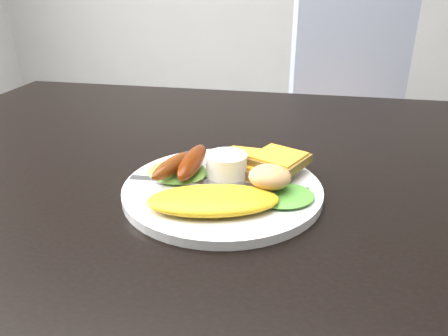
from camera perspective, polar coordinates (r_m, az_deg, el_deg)
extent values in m
cube|color=black|center=(0.69, 1.45, 0.07)|extent=(1.20, 0.80, 0.04)
cube|color=tan|center=(1.59, 15.78, 2.68)|extent=(0.61, 0.61, 0.06)
imported|color=navy|center=(1.13, 0.94, 8.16)|extent=(0.56, 0.43, 1.40)
cylinder|color=white|center=(0.56, -0.20, -2.84)|extent=(0.25, 0.25, 0.01)
ellipsoid|color=#508A32|center=(0.59, -6.10, -0.48)|extent=(0.11, 0.10, 0.01)
ellipsoid|color=#3A8620|center=(0.53, 7.77, -3.57)|extent=(0.10, 0.09, 0.01)
ellipsoid|color=#E0AB09|center=(0.50, -1.44, -4.22)|extent=(0.17, 0.11, 0.02)
ellipsoid|color=maroon|center=(0.57, -6.75, 0.31)|extent=(0.05, 0.09, 0.02)
ellipsoid|color=#642502|center=(0.58, -4.14, 0.85)|extent=(0.03, 0.11, 0.03)
cylinder|color=white|center=(0.57, 0.33, 0.33)|extent=(0.06, 0.06, 0.03)
cube|color=olive|center=(0.60, 3.57, 0.46)|extent=(0.09, 0.09, 0.01)
cube|color=olive|center=(0.59, 7.16, 1.03)|extent=(0.09, 0.09, 0.01)
ellipsoid|color=#D1BF8A|center=(0.53, 6.00, -1.15)|extent=(0.06, 0.05, 0.03)
cube|color=#ADAFB7|center=(0.56, -3.94, -1.92)|extent=(0.17, 0.02, 0.00)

